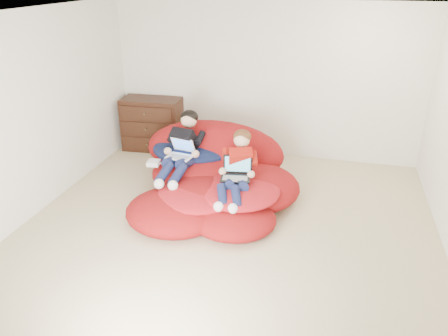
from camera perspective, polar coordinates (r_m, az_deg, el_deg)
room_shell at (r=5.31m, az=0.48°, el=-5.84°), size 5.10×5.10×2.77m
dresser at (r=7.72m, az=-9.32°, el=5.69°), size 1.03×0.59×0.91m
beanbag_pile at (r=6.08m, az=-1.37°, el=-1.05°), size 2.42×2.46×0.94m
cream_pillow at (r=6.79m, az=-4.00°, el=4.81°), size 0.48×0.31×0.31m
older_boy at (r=6.04m, az=-5.40°, el=3.02°), size 0.40×1.18×0.75m
younger_boy at (r=5.53m, az=1.77°, el=0.31°), size 0.42×1.04×0.73m
laptop_white at (r=6.00m, az=-5.63°, el=2.17°), size 0.37×0.39×0.23m
laptop_black at (r=5.50m, az=1.63°, el=-0.51°), size 0.40×0.33×0.27m
power_adapter at (r=6.22m, az=-9.17°, el=0.66°), size 0.18×0.18×0.06m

